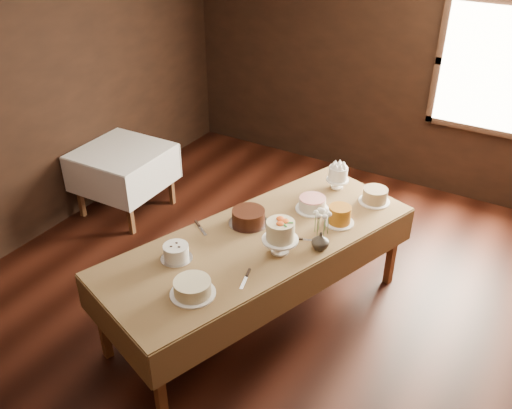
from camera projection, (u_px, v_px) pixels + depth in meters
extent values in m
cube|color=black|center=(245.00, 302.00, 5.12)|extent=(5.00, 6.00, 0.01)
cube|color=black|center=(377.00, 67.00, 6.59)|extent=(5.00, 0.02, 2.80)
cube|color=black|center=(29.00, 107.00, 5.49)|extent=(0.02, 6.00, 2.80)
cube|color=#FFEABF|center=(494.00, 69.00, 5.88)|extent=(1.10, 0.05, 1.30)
cube|color=#512E18|center=(102.00, 320.00, 4.37)|extent=(0.08, 0.08, 0.77)
cube|color=#512E18|center=(326.00, 212.00, 5.74)|extent=(0.08, 0.08, 0.77)
cube|color=#512E18|center=(160.00, 388.00, 3.80)|extent=(0.08, 0.08, 0.77)
cube|color=#512E18|center=(392.00, 249.00, 5.18)|extent=(0.08, 0.08, 0.77)
cube|color=#512E18|center=(260.00, 241.00, 4.55)|extent=(1.81, 2.83, 0.04)
cube|color=olive|center=(260.00, 239.00, 4.54)|extent=(1.89, 2.90, 0.01)
cube|color=#512E18|center=(79.00, 188.00, 6.21)|extent=(0.05, 0.05, 0.71)
cube|color=#512E18|center=(122.00, 163.00, 6.75)|extent=(0.05, 0.05, 0.71)
cube|color=#512E18|center=(129.00, 205.00, 5.91)|extent=(0.05, 0.05, 0.71)
cube|color=#512E18|center=(170.00, 177.00, 6.45)|extent=(0.05, 0.05, 0.71)
cube|color=#512E18|center=(121.00, 153.00, 6.13)|extent=(0.85, 0.85, 0.04)
cube|color=white|center=(121.00, 150.00, 6.12)|extent=(0.93, 0.93, 0.01)
cylinder|color=white|center=(337.00, 183.00, 5.23)|extent=(0.21, 0.21, 0.10)
cylinder|color=silver|center=(338.00, 172.00, 5.17)|extent=(0.24, 0.24, 0.12)
cylinder|color=white|center=(374.00, 201.00, 5.03)|extent=(0.28, 0.28, 0.01)
cylinder|color=tan|center=(375.00, 195.00, 4.99)|extent=(0.31, 0.31, 0.12)
cylinder|color=white|center=(312.00, 209.00, 4.92)|extent=(0.30, 0.30, 0.01)
cylinder|color=silver|center=(312.00, 204.00, 4.89)|extent=(0.33, 0.33, 0.10)
cylinder|color=white|center=(339.00, 222.00, 4.73)|extent=(0.25, 0.25, 0.01)
cylinder|color=#B26B19|center=(340.00, 214.00, 4.69)|extent=(0.26, 0.26, 0.15)
cylinder|color=silver|center=(249.00, 223.00, 4.72)|extent=(0.34, 0.34, 0.01)
cylinder|color=#34150A|center=(248.00, 217.00, 4.68)|extent=(0.28, 0.28, 0.12)
cylinder|color=white|center=(280.00, 245.00, 4.34)|extent=(0.29, 0.29, 0.14)
cylinder|color=beige|center=(280.00, 229.00, 4.27)|extent=(0.25, 0.25, 0.15)
cylinder|color=silver|center=(177.00, 259.00, 4.29)|extent=(0.25, 0.25, 0.01)
cylinder|color=silver|center=(176.00, 252.00, 4.26)|extent=(0.22, 0.22, 0.12)
cylinder|color=white|center=(193.00, 293.00, 3.94)|extent=(0.33, 0.33, 0.01)
cylinder|color=beige|center=(192.00, 287.00, 3.91)|extent=(0.31, 0.31, 0.10)
cube|color=silver|center=(244.00, 283.00, 4.05)|extent=(0.09, 0.24, 0.01)
cube|color=silver|center=(284.00, 219.00, 4.78)|extent=(0.11, 0.23, 0.01)
cube|color=silver|center=(312.00, 240.00, 4.51)|extent=(0.23, 0.11, 0.01)
cube|color=silver|center=(202.00, 231.00, 4.62)|extent=(0.21, 0.15, 0.01)
imported|color=#2D2823|center=(320.00, 241.00, 4.38)|extent=(0.16, 0.16, 0.15)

